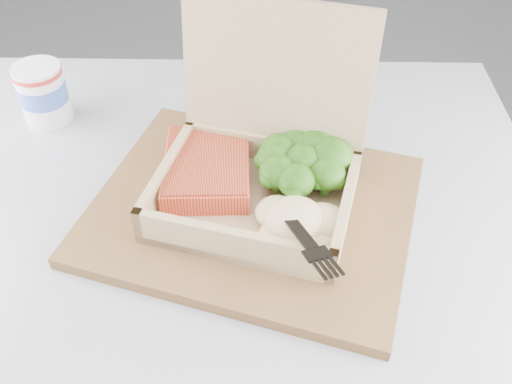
% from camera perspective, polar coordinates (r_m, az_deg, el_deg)
% --- Properties ---
extents(floor, '(4.00, 4.00, 0.00)m').
position_cam_1_polar(floor, '(1.57, -6.09, -6.93)').
color(floor, gray).
rests_on(floor, ground).
extents(cafe_table, '(0.90, 0.90, 0.73)m').
position_cam_1_polar(cafe_table, '(0.78, -3.74, -14.94)').
color(cafe_table, black).
rests_on(cafe_table, floor).
extents(serving_tray, '(0.40, 0.34, 0.02)m').
position_cam_1_polar(serving_tray, '(0.66, -0.35, -1.75)').
color(serving_tray, brown).
rests_on(serving_tray, cafe_table).
extents(takeout_container, '(0.24, 0.22, 0.20)m').
position_cam_1_polar(takeout_container, '(0.64, 0.51, 3.47)').
color(takeout_container, tan).
rests_on(takeout_container, serving_tray).
extents(salmon_fillet, '(0.12, 0.14, 0.03)m').
position_cam_1_polar(salmon_fillet, '(0.66, -4.92, 2.39)').
color(salmon_fillet, '#E6542D').
rests_on(salmon_fillet, takeout_container).
extents(broccoli_pile, '(0.12, 0.12, 0.04)m').
position_cam_1_polar(broccoli_pile, '(0.65, 4.65, 2.51)').
color(broccoli_pile, '#3A7A1B').
rests_on(broccoli_pile, takeout_container).
extents(mashed_potatoes, '(0.11, 0.09, 0.04)m').
position_cam_1_polar(mashed_potatoes, '(0.60, 3.90, -2.81)').
color(mashed_potatoes, beige).
rests_on(mashed_potatoes, takeout_container).
extents(plastic_fork, '(0.09, 0.16, 0.04)m').
position_cam_1_polar(plastic_fork, '(0.59, 2.72, -1.39)').
color(plastic_fork, black).
rests_on(plastic_fork, mashed_potatoes).
extents(paper_cup, '(0.07, 0.07, 0.08)m').
position_cam_1_polar(paper_cup, '(0.83, -20.57, 9.34)').
color(paper_cup, silver).
rests_on(paper_cup, cafe_table).
extents(receipt, '(0.10, 0.15, 0.00)m').
position_cam_1_polar(receipt, '(0.82, -1.72, 8.13)').
color(receipt, white).
rests_on(receipt, cafe_table).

